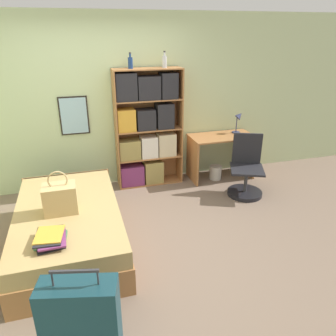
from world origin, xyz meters
name	(u,v)px	position (x,y,z in m)	size (l,w,h in m)	color
ground_plane	(123,236)	(0.00, 0.00, 0.00)	(14.00, 14.00, 0.00)	#756051
wall_back	(102,104)	(0.00, 1.61, 1.30)	(10.00, 0.09, 2.60)	beige
bed	(69,226)	(-0.61, 0.02, 0.24)	(1.16, 2.01, 0.49)	#A36B3D
handbag	(60,198)	(-0.66, -0.06, 0.65)	(0.35, 0.25, 0.48)	tan
book_stack_on_bed	(51,239)	(-0.76, -0.63, 0.53)	(0.31, 0.38, 0.09)	#232328
suitcase	(81,321)	(-0.54, -1.49, 0.34)	(0.61, 0.36, 0.81)	#143842
bookcase	(146,129)	(0.63, 1.40, 0.93)	(1.03, 0.32, 1.82)	#A36B3D
bottle_green	(130,62)	(0.43, 1.40, 1.91)	(0.07, 0.07, 0.22)	navy
bottle_brown	(164,61)	(0.92, 1.38, 1.91)	(0.07, 0.07, 0.23)	#B7BCC1
desk	(221,149)	(1.88, 1.29, 0.50)	(1.05, 0.56, 0.73)	#A36B3D
desk_lamp	(239,119)	(2.20, 1.38, 0.97)	(0.18, 0.13, 0.37)	navy
desk_chair	(246,177)	(1.98, 0.61, 0.28)	(0.63, 0.63, 0.91)	black
waste_bin	(215,172)	(1.77, 1.23, 0.12)	(0.20, 0.20, 0.23)	#B7B2A8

